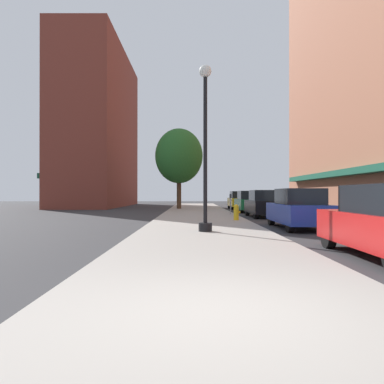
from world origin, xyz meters
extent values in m
plane|color=#2D2D30|center=(4.00, 18.00, 0.00)|extent=(90.00, 90.00, 0.00)
cube|color=gray|center=(0.00, 19.00, 0.06)|extent=(4.80, 50.00, 0.12)
cube|color=#144C38|center=(11.65, 22.00, 3.10)|extent=(0.90, 34.00, 0.50)
cube|color=brown|center=(-11.00, 37.00, 8.76)|extent=(6.00, 18.00, 17.52)
cube|color=#144C38|center=(-14.35, 37.00, 3.10)|extent=(0.90, 15.30, 0.50)
cylinder|color=black|center=(0.04, 8.73, 0.27)|extent=(0.48, 0.48, 0.30)
cylinder|color=black|center=(0.04, 8.73, 3.02)|extent=(0.14, 0.14, 5.20)
sphere|color=silver|center=(0.04, 8.73, 5.80)|extent=(0.44, 0.44, 0.44)
cylinder|color=gold|center=(1.79, 14.06, 0.43)|extent=(0.26, 0.26, 0.62)
sphere|color=gold|center=(1.79, 14.06, 0.79)|extent=(0.24, 0.24, 0.24)
cylinder|color=gold|center=(1.93, 14.06, 0.52)|extent=(0.12, 0.10, 0.10)
cylinder|color=slate|center=(2.05, 19.10, 0.65)|extent=(0.06, 0.06, 1.05)
cube|color=#33383D|center=(2.05, 19.10, 1.30)|extent=(0.14, 0.09, 0.26)
cylinder|color=#422D1E|center=(-1.58, 27.84, 1.66)|extent=(0.40, 0.40, 3.08)
ellipsoid|color=#235B23|center=(-1.58, 27.84, 4.77)|extent=(4.20, 4.20, 4.83)
cylinder|color=black|center=(3.22, 5.60, 0.32)|extent=(0.22, 0.64, 0.64)
cylinder|color=black|center=(3.22, 12.56, 0.32)|extent=(0.22, 0.64, 0.64)
cylinder|color=black|center=(4.78, 12.56, 0.32)|extent=(0.22, 0.64, 0.64)
cylinder|color=black|center=(3.22, 9.36, 0.32)|extent=(0.22, 0.64, 0.64)
cylinder|color=black|center=(4.78, 9.36, 0.32)|extent=(0.22, 0.64, 0.64)
cube|color=#1E389E|center=(4.00, 10.96, 0.64)|extent=(1.80, 4.30, 0.76)
cube|color=black|center=(4.00, 10.81, 1.34)|extent=(1.56, 2.20, 0.64)
cylinder|color=black|center=(3.22, 19.75, 0.32)|extent=(0.22, 0.64, 0.64)
cylinder|color=black|center=(4.78, 19.75, 0.32)|extent=(0.22, 0.64, 0.64)
cylinder|color=black|center=(3.22, 16.55, 0.32)|extent=(0.22, 0.64, 0.64)
cylinder|color=black|center=(4.78, 16.55, 0.32)|extent=(0.22, 0.64, 0.64)
cube|color=black|center=(4.00, 18.15, 0.64)|extent=(1.80, 4.30, 0.76)
cube|color=black|center=(4.00, 18.00, 1.34)|extent=(1.56, 2.20, 0.64)
cylinder|color=black|center=(3.22, 25.63, 0.32)|extent=(0.22, 0.64, 0.64)
cylinder|color=black|center=(4.78, 25.63, 0.32)|extent=(0.22, 0.64, 0.64)
cylinder|color=black|center=(3.22, 22.43, 0.32)|extent=(0.22, 0.64, 0.64)
cylinder|color=black|center=(4.78, 22.43, 0.32)|extent=(0.22, 0.64, 0.64)
cube|color=#196638|center=(4.00, 24.03, 0.64)|extent=(1.80, 4.30, 0.76)
cube|color=black|center=(4.00, 23.88, 1.34)|extent=(1.56, 2.20, 0.64)
cylinder|color=black|center=(3.22, 31.37, 0.32)|extent=(0.22, 0.64, 0.64)
cylinder|color=black|center=(4.78, 31.37, 0.32)|extent=(0.22, 0.64, 0.64)
cylinder|color=black|center=(3.22, 28.17, 0.32)|extent=(0.22, 0.64, 0.64)
cylinder|color=black|center=(4.78, 28.17, 0.32)|extent=(0.22, 0.64, 0.64)
cube|color=gold|center=(4.00, 29.77, 0.64)|extent=(1.80, 4.30, 0.76)
cube|color=black|center=(4.00, 29.62, 1.34)|extent=(1.56, 2.20, 0.64)
camera|label=1|loc=(-0.43, -4.04, 1.46)|focal=33.78mm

